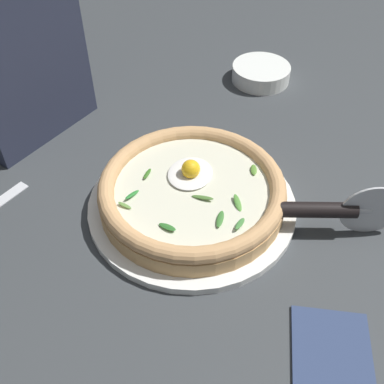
{
  "coord_description": "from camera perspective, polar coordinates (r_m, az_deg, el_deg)",
  "views": [
    {
      "loc": [
        -0.4,
        -0.14,
        0.51
      ],
      "look_at": [
        0.04,
        0.03,
        0.03
      ],
      "focal_mm": 43.55,
      "sensor_mm": 36.0,
      "label": 1
    }
  ],
  "objects": [
    {
      "name": "ground_plane",
      "position": [
        0.67,
        1.4,
        -5.65
      ],
      "size": [
        2.4,
        2.4,
        0.03
      ],
      "primitive_type": "cube",
      "color": "#393D40",
      "rests_on": "ground"
    },
    {
      "name": "pizza_plate",
      "position": [
        0.69,
        0.0,
        -1.52
      ],
      "size": [
        0.31,
        0.31,
        0.01
      ],
      "primitive_type": "cylinder",
      "color": "white",
      "rests_on": "ground"
    },
    {
      "name": "pizza",
      "position": [
        0.67,
        -0.0,
        0.14
      ],
      "size": [
        0.27,
        0.27,
        0.06
      ],
      "color": "tan",
      "rests_on": "pizza_plate"
    },
    {
      "name": "side_bowl",
      "position": [
        0.97,
        8.43,
        14.2
      ],
      "size": [
        0.12,
        0.12,
        0.03
      ],
      "primitive_type": "cylinder",
      "color": "white",
      "rests_on": "ground"
    },
    {
      "name": "pizza_cutter",
      "position": [
        0.66,
        16.97,
        -2.13
      ],
      "size": [
        0.07,
        0.17,
        0.09
      ],
      "color": "silver",
      "rests_on": "ground"
    },
    {
      "name": "folded_napkin",
      "position": [
        0.57,
        16.9,
        -19.59
      ],
      "size": [
        0.16,
        0.12,
        0.01
      ],
      "primitive_type": "cube",
      "rotation": [
        0.0,
        0.0,
        0.23
      ],
      "color": "navy",
      "rests_on": "ground"
    }
  ]
}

